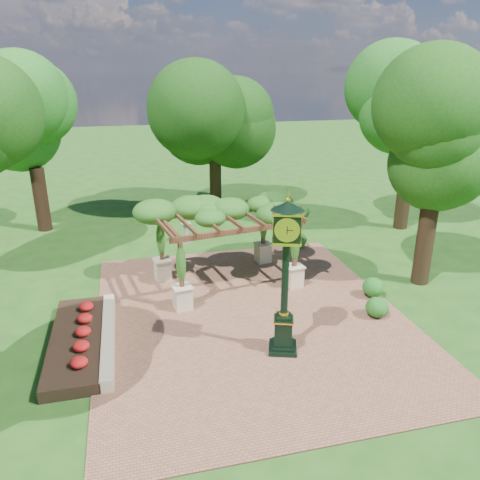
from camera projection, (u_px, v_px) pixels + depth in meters
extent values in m
plane|color=#1E4714|center=(259.00, 332.00, 14.77)|extent=(120.00, 120.00, 0.00)
cube|color=brown|center=(251.00, 316.00, 15.68)|extent=(10.00, 12.00, 0.04)
cube|color=#C6B793|center=(108.00, 337.00, 14.12)|extent=(0.35, 5.00, 0.40)
cube|color=red|center=(77.00, 341.00, 13.92)|extent=(1.50, 5.00, 0.36)
cube|color=black|center=(283.00, 348.00, 13.73)|extent=(1.03, 1.03, 0.12)
cube|color=black|center=(283.00, 332.00, 13.55)|extent=(0.64, 0.64, 0.91)
cube|color=gold|center=(284.00, 319.00, 13.41)|extent=(0.72, 0.72, 0.04)
cylinder|color=black|center=(285.00, 278.00, 12.96)|extent=(0.26, 0.26, 2.33)
cube|color=black|center=(287.00, 226.00, 12.44)|extent=(0.90, 0.90, 0.71)
cylinder|color=beige|center=(287.00, 230.00, 12.10)|extent=(0.58, 0.23, 0.61)
cone|color=black|center=(288.00, 206.00, 12.24)|extent=(1.16, 1.16, 0.25)
sphere|color=gold|center=(288.00, 200.00, 12.19)|extent=(0.14, 0.14, 0.14)
cube|color=beige|center=(183.00, 298.00, 16.01)|extent=(0.66, 0.66, 0.79)
cube|color=#512F1C|center=(181.00, 264.00, 15.59)|extent=(0.16, 0.16, 1.62)
cube|color=beige|center=(294.00, 276.00, 17.67)|extent=(0.66, 0.66, 0.79)
cube|color=#512F1C|center=(295.00, 245.00, 17.24)|extent=(0.16, 0.16, 1.62)
cube|color=beige|center=(163.00, 270.00, 18.27)|extent=(0.66, 0.66, 0.79)
cube|color=#512F1C|center=(161.00, 240.00, 17.84)|extent=(0.16, 0.16, 1.62)
cube|color=beige|center=(263.00, 253.00, 19.93)|extent=(0.66, 0.66, 0.79)
cube|color=#512F1C|center=(263.00, 225.00, 19.50)|extent=(0.16, 0.16, 1.62)
cube|color=#512F1C|center=(241.00, 231.00, 16.11)|extent=(5.03, 0.99, 0.19)
cube|color=#512F1C|center=(214.00, 211.00, 18.37)|extent=(5.03, 0.99, 0.19)
ellipsoid|color=#245418|center=(227.00, 214.00, 17.16)|extent=(5.55, 3.98, 0.88)
cube|color=gray|center=(186.00, 241.00, 22.47)|extent=(0.66, 0.66, 0.09)
cylinder|color=gray|center=(186.00, 232.00, 22.32)|extent=(0.34, 0.34, 0.85)
cylinder|color=gray|center=(186.00, 223.00, 22.17)|extent=(0.62, 0.62, 0.05)
ellipsoid|color=#1D5618|center=(377.00, 307.00, 15.49)|extent=(0.90, 0.90, 0.68)
ellipsoid|color=#1C5A19|center=(373.00, 287.00, 16.87)|extent=(0.92, 0.92, 0.71)
ellipsoid|color=#27661D|center=(298.00, 239.00, 21.60)|extent=(0.94, 0.94, 0.73)
cylinder|color=black|center=(41.00, 200.00, 23.61)|extent=(0.70, 0.70, 3.22)
ellipsoid|color=#215F1B|center=(28.00, 115.00, 22.18)|extent=(4.16, 4.16, 5.08)
cylinder|color=#352515|center=(215.00, 181.00, 27.93)|extent=(0.70, 0.70, 3.03)
ellipsoid|color=#14380E|center=(214.00, 114.00, 26.59)|extent=(4.78, 4.78, 4.78)
cylinder|color=black|center=(404.00, 192.00, 23.84)|extent=(0.71, 0.71, 3.86)
ellipsoid|color=#1F5B1A|center=(417.00, 89.00, 22.13)|extent=(4.58, 4.58, 6.10)
cylinder|color=black|center=(425.00, 244.00, 17.67)|extent=(0.65, 0.65, 3.14)
ellipsoid|color=#1A4411|center=(440.00, 136.00, 16.28)|extent=(3.78, 3.78, 4.96)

